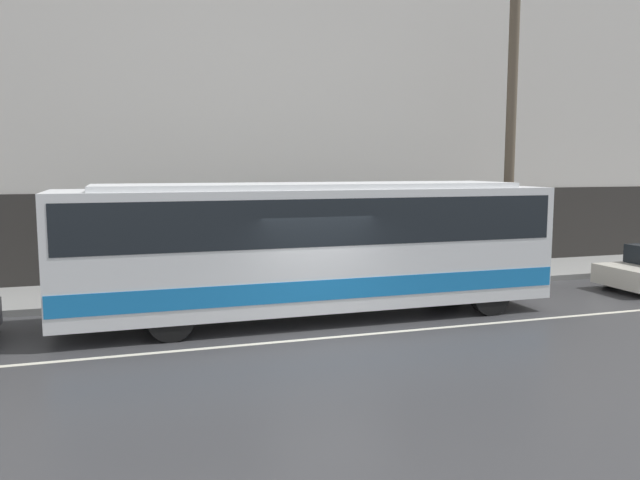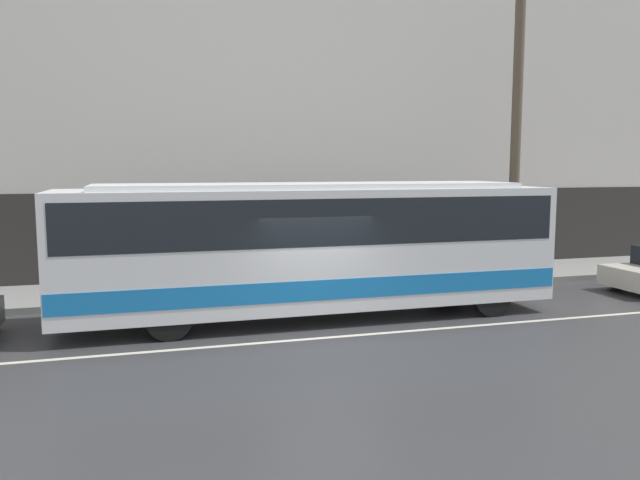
% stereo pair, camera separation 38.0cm
% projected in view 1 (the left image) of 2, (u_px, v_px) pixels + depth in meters
% --- Properties ---
extents(ground_plane, '(60.00, 60.00, 0.00)m').
position_uv_depth(ground_plane, '(327.00, 338.00, 13.06)').
color(ground_plane, '#38383A').
extents(sidewalk, '(60.00, 3.18, 0.17)m').
position_uv_depth(sidewalk, '(267.00, 286.00, 18.34)').
color(sidewalk, gray).
rests_on(sidewalk, ground_plane).
extents(building_facade, '(60.00, 0.35, 13.59)m').
position_uv_depth(building_facade, '(252.00, 68.00, 19.21)').
color(building_facade, silver).
rests_on(building_facade, ground_plane).
extents(lane_stripe, '(54.00, 0.14, 0.01)m').
position_uv_depth(lane_stripe, '(327.00, 338.00, 13.06)').
color(lane_stripe, beige).
rests_on(lane_stripe, ground_plane).
extents(transit_bus, '(11.54, 2.57, 3.19)m').
position_uv_depth(transit_bus, '(312.00, 242.00, 14.68)').
color(transit_bus, white).
rests_on(transit_bus, ground_plane).
extents(utility_pole_near, '(0.31, 0.31, 8.40)m').
position_uv_depth(utility_pole_near, '(510.00, 140.00, 19.05)').
color(utility_pole_near, brown).
rests_on(utility_pole_near, sidewalk).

